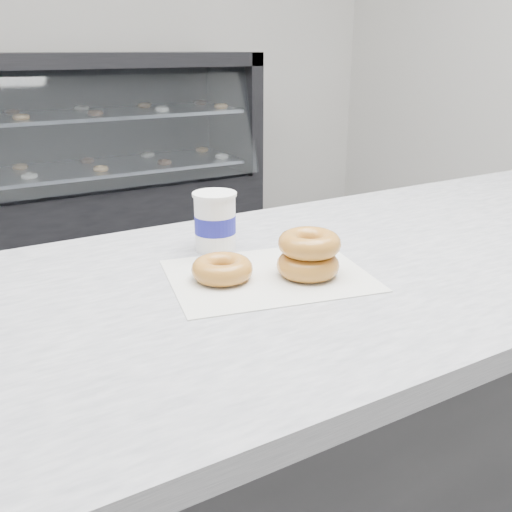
{
  "coord_description": "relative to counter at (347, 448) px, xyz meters",
  "views": [
    {
      "loc": [
        -0.69,
        -1.38,
        1.28
      ],
      "look_at": [
        -0.21,
        -0.56,
        0.92
      ],
      "focal_mm": 40.0,
      "sensor_mm": 36.0,
      "label": 1
    }
  ],
  "objects": [
    {
      "name": "ground",
      "position": [
        0.0,
        0.6,
        -0.45
      ],
      "size": [
        5.0,
        5.0,
        0.0
      ],
      "primitive_type": "plane",
      "color": "gray",
      "rests_on": "ground"
    },
    {
      "name": "counter",
      "position": [
        0.0,
        0.0,
        0.0
      ],
      "size": [
        3.06,
        0.76,
        0.9
      ],
      "color": "#333335",
      "rests_on": "ground"
    },
    {
      "name": "display_case",
      "position": [
        0.0,
        2.72,
        0.04
      ],
      "size": [
        2.4,
        0.74,
        1.25
      ],
      "color": "black",
      "rests_on": "ground"
    },
    {
      "name": "wax_paper",
      "position": [
        -0.21,
        0.0,
        0.45
      ],
      "size": [
        0.39,
        0.33,
        0.0
      ],
      "primitive_type": "cube",
      "rotation": [
        0.0,
        0.0,
        -0.22
      ],
      "color": "silver",
      "rests_on": "counter"
    },
    {
      "name": "donut_single",
      "position": [
        -0.28,
        0.03,
        0.47
      ],
      "size": [
        0.12,
        0.12,
        0.04
      ],
      "primitive_type": "torus",
      "rotation": [
        0.0,
        0.0,
        -0.18
      ],
      "color": "#C28B35",
      "rests_on": "wax_paper"
    },
    {
      "name": "donut_stack",
      "position": [
        -0.15,
        -0.03,
        0.49
      ],
      "size": [
        0.14,
        0.14,
        0.08
      ],
      "color": "#C28B35",
      "rests_on": "wax_paper"
    },
    {
      "name": "coffee_cup",
      "position": [
        -0.22,
        0.17,
        0.51
      ],
      "size": [
        0.11,
        0.11,
        0.11
      ],
      "rotation": [
        0.0,
        0.0,
        -0.43
      ],
      "color": "white",
      "rests_on": "counter"
    }
  ]
}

